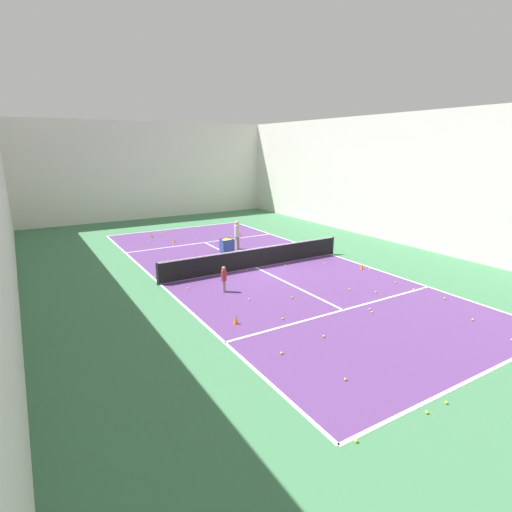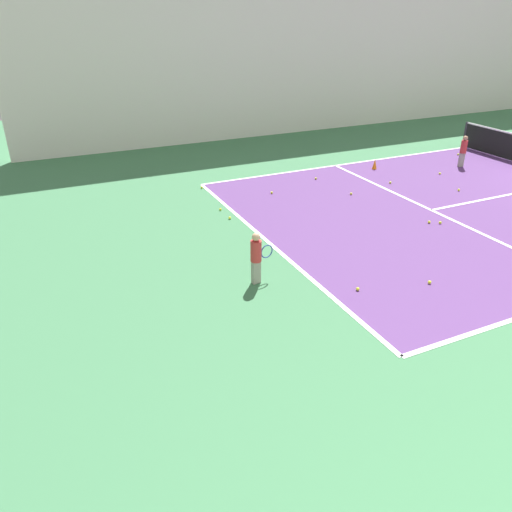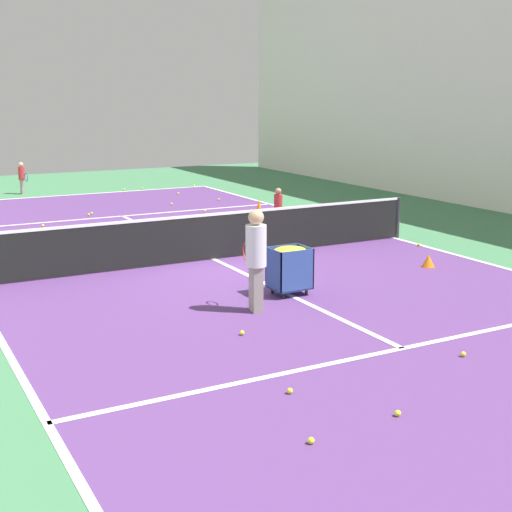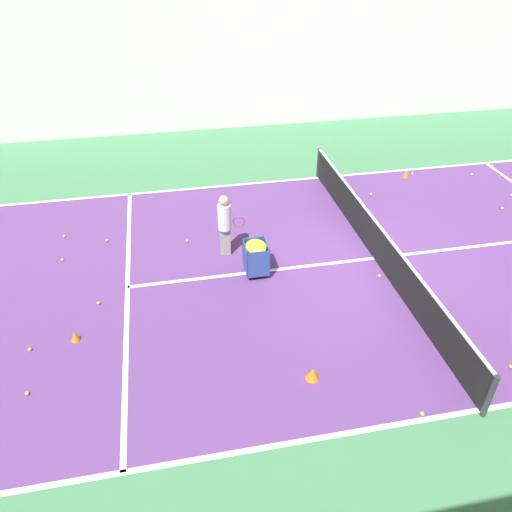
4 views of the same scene
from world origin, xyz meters
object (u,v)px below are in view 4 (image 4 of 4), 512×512
tennis_net (377,242)px  ball_cart (256,252)px  training_cone_1 (406,173)px  training_cone_0 (75,336)px  coach_at_net (225,222)px

tennis_net → ball_cart: size_ratio=11.64×
tennis_net → training_cone_1: size_ratio=34.35×
tennis_net → training_cone_0: (-1.55, 6.92, -0.38)m
ball_cart → tennis_net: bearing=-89.5°
ball_cart → training_cone_1: ball_cart is taller
tennis_net → coach_at_net: size_ratio=5.97×
ball_cart → training_cone_1: (4.16, -5.73, -0.44)m
training_cone_0 → training_cone_1: size_ratio=0.82×
ball_cart → coach_at_net: bearing=31.1°
tennis_net → training_cone_1: bearing=-33.8°
coach_at_net → ball_cart: size_ratio=1.95×
coach_at_net → training_cone_1: size_ratio=5.75×
training_cone_0 → training_cone_1: (5.69, -9.68, 0.02)m
coach_at_net → training_cone_0: bearing=-134.6°
coach_at_net → ball_cart: (-0.95, -0.57, -0.34)m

